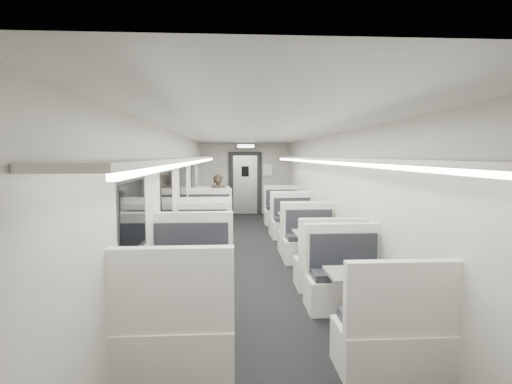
{
  "coord_description": "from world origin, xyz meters",
  "views": [
    {
      "loc": [
        -0.46,
        -7.43,
        1.98
      ],
      "look_at": [
        0.11,
        1.77,
        1.14
      ],
      "focal_mm": 28.0,
      "sensor_mm": 36.0,
      "label": 1
    }
  ],
  "objects": [
    {
      "name": "booth_right_c",
      "position": [
        1.0,
        -0.89,
        0.36
      ],
      "size": [
        1.0,
        2.02,
        1.08
      ],
      "color": "white",
      "rests_on": "room"
    },
    {
      "name": "luggage_rack_left",
      "position": [
        -1.24,
        -0.3,
        1.92
      ],
      "size": [
        0.46,
        10.4,
        0.09
      ],
      "color": "white",
      "rests_on": "room"
    },
    {
      "name": "vestibule_door",
      "position": [
        0.0,
        5.93,
        1.04
      ],
      "size": [
        1.1,
        0.13,
        2.1
      ],
      "color": "black",
      "rests_on": "room"
    },
    {
      "name": "window_a",
      "position": [
        -1.49,
        3.4,
        1.35
      ],
      "size": [
        0.02,
        1.18,
        0.84
      ],
      "primitive_type": "cube",
      "color": "black",
      "rests_on": "room"
    },
    {
      "name": "room",
      "position": [
        0.0,
        0.0,
        1.2
      ],
      "size": [
        3.24,
        12.24,
        2.64
      ],
      "color": "black",
      "rests_on": "ground"
    },
    {
      "name": "booth_left_d",
      "position": [
        -1.0,
        -3.04,
        0.4
      ],
      "size": [
        1.12,
        2.26,
        1.21
      ],
      "color": "white",
      "rests_on": "room"
    },
    {
      "name": "booth_right_b",
      "position": [
        1.0,
        1.25,
        0.36
      ],
      "size": [
        0.99,
        2.01,
        1.08
      ],
      "color": "white",
      "rests_on": "room"
    },
    {
      "name": "booth_right_d",
      "position": [
        1.0,
        -3.24,
        0.36
      ],
      "size": [
        1.0,
        2.03,
        1.09
      ],
      "color": "white",
      "rests_on": "room"
    },
    {
      "name": "booth_right_a",
      "position": [
        1.0,
        3.21,
        0.37
      ],
      "size": [
        1.02,
        2.07,
        1.11
      ],
      "color": "white",
      "rests_on": "room"
    },
    {
      "name": "window_d",
      "position": [
        -1.49,
        -3.2,
        1.35
      ],
      "size": [
        0.02,
        1.18,
        0.84
      ],
      "primitive_type": "cube",
      "color": "black",
      "rests_on": "room"
    },
    {
      "name": "wall_notice",
      "position": [
        0.75,
        5.92,
        1.5
      ],
      "size": [
        0.32,
        0.02,
        0.4
      ],
      "primitive_type": "cube",
      "color": "white",
      "rests_on": "room"
    },
    {
      "name": "passenger",
      "position": [
        -0.8,
        3.01,
        0.76
      ],
      "size": [
        0.6,
        0.44,
        1.51
      ],
      "primitive_type": "imported",
      "rotation": [
        0.0,
        0.0,
        -0.14
      ],
      "color": "black",
      "rests_on": "room"
    },
    {
      "name": "booth_left_a",
      "position": [
        -1.0,
        3.45,
        0.36
      ],
      "size": [
        0.99,
        2.0,
        1.07
      ],
      "color": "white",
      "rests_on": "room"
    },
    {
      "name": "luggage_rack_right",
      "position": [
        1.24,
        -0.3,
        1.92
      ],
      "size": [
        0.46,
        10.4,
        0.09
      ],
      "color": "white",
      "rests_on": "room"
    },
    {
      "name": "window_b",
      "position": [
        -1.49,
        1.2,
        1.35
      ],
      "size": [
        0.02,
        1.18,
        0.84
      ],
      "primitive_type": "cube",
      "color": "black",
      "rests_on": "room"
    },
    {
      "name": "window_c",
      "position": [
        -1.49,
        -1.0,
        1.35
      ],
      "size": [
        0.02,
        1.18,
        0.84
      ],
      "primitive_type": "cube",
      "color": "black",
      "rests_on": "room"
    },
    {
      "name": "booth_left_b",
      "position": [
        -1.0,
        1.19,
        0.4
      ],
      "size": [
        1.09,
        2.22,
        1.19
      ],
      "color": "white",
      "rests_on": "room"
    },
    {
      "name": "exit_sign",
      "position": [
        0.0,
        5.44,
        2.28
      ],
      "size": [
        0.62,
        0.12,
        0.16
      ],
      "color": "black",
      "rests_on": "room"
    },
    {
      "name": "booth_left_c",
      "position": [
        -1.0,
        -0.89,
        0.37
      ],
      "size": [
        1.01,
        2.06,
        1.1
      ],
      "color": "white",
      "rests_on": "room"
    }
  ]
}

